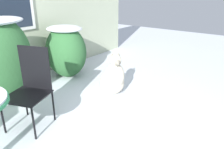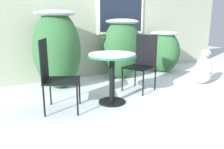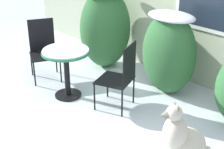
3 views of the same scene
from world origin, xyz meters
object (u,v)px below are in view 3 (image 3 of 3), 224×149
at_px(patio_table, 66,60).
at_px(patio_chair_near_table, 121,75).
at_px(dog, 182,139).
at_px(patio_chair_far_side, 43,48).

xyz_separation_m(patio_table, patio_chair_near_table, (0.84, 0.33, -0.07)).
distance_m(patio_chair_near_table, dog, 1.36).
bearing_deg(patio_chair_far_side, dog, -66.62).
bearing_deg(patio_table, patio_chair_near_table, 21.26).
bearing_deg(patio_chair_far_side, patio_table, -73.99).
relative_size(patio_table, dog, 1.04).
relative_size(patio_table, patio_chair_far_side, 0.77).
xyz_separation_m(patio_table, dog, (2.14, 0.01, -0.33)).
xyz_separation_m(patio_table, patio_chair_far_side, (-0.83, 0.15, -0.07)).
distance_m(patio_chair_near_table, patio_chair_far_side, 1.68).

